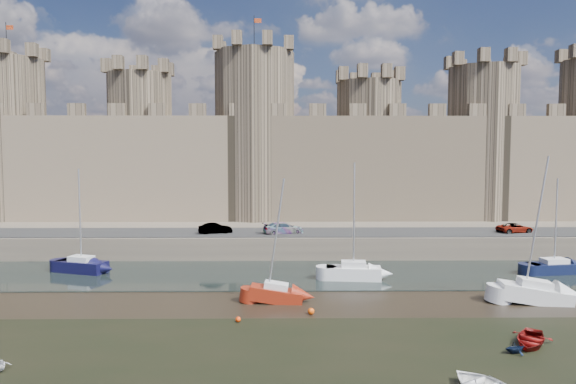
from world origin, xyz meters
name	(u,v)px	position (x,y,z in m)	size (l,w,h in m)	color
water_channel	(221,275)	(0.00, 24.00, 0.04)	(160.00, 12.00, 0.08)	black
quay	(247,216)	(0.00, 60.00, 1.25)	(160.00, 60.00, 2.50)	#4C443A
road	(231,232)	(0.00, 34.00, 2.55)	(160.00, 7.00, 0.10)	black
castle	(236,153)	(-0.64, 48.00, 11.67)	(108.50, 11.00, 29.00)	#42382B
car_1	(215,229)	(-1.69, 33.20, 3.12)	(1.30, 3.74, 1.23)	gray
car_2	(283,228)	(5.97, 33.12, 3.16)	(1.86, 4.58, 1.33)	gray
car_3	(515,228)	(32.36, 33.49, 3.07)	(1.88, 4.07, 1.13)	gray
sailboat_1	(81,265)	(-13.57, 24.99, 0.79)	(5.35, 3.43, 10.00)	black
sailboat_2	(353,271)	(12.35, 21.86, 0.84)	(5.10, 2.42, 10.64)	silver
sailboat_3	(554,266)	(31.95, 24.09, 0.72)	(5.41, 2.70, 9.09)	black
sailboat_4	(276,293)	(5.40, 15.03, 0.72)	(4.23, 1.89, 9.67)	maroon
sailboat_5	(534,292)	(25.39, 14.65, 0.80)	(5.48, 2.64, 11.39)	silver
dinghy_4	(530,340)	(20.76, 5.77, 0.34)	(2.32, 0.67, 3.24)	#670D0B
dinghy_7	(515,348)	(19.28, 4.54, 0.34)	(1.10, 0.67, 1.28)	black
buoy_1	(311,311)	(7.92, 11.86, 0.24)	(0.49, 0.49, 0.49)	#D94609
buoy_3	(238,319)	(2.84, 10.27, 0.19)	(0.39, 0.39, 0.39)	red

